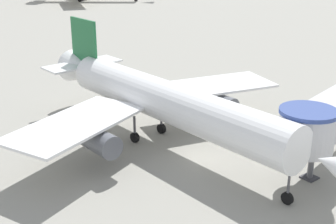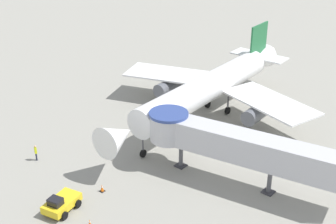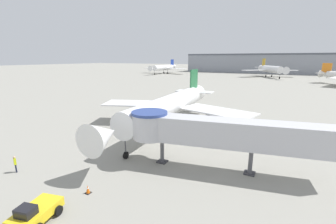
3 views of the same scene
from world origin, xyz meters
name	(u,v)px [view 1 (image 1 of 3)]	position (x,y,z in m)	size (l,w,h in m)	color
ground_plane	(198,160)	(0.00, 0.00, 0.00)	(800.00, 800.00, 0.00)	gray
main_airplane	(165,102)	(-0.40, 3.90, 4.04)	(28.19, 34.11, 9.53)	white
traffic_cone_starboard_wing	(270,123)	(10.32, 1.18, 0.30)	(0.38, 0.38, 0.63)	black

